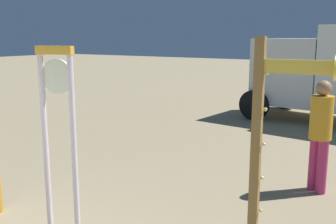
# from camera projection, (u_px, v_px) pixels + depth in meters

# --- Properties ---
(standing_clock) EXTENTS (0.49, 0.19, 2.40)m
(standing_clock) POSITION_uv_depth(u_px,v_px,m) (59.00, 123.00, 4.75)
(standing_clock) COLOR white
(standing_clock) RESTS_ON ground_plane
(arrow_sign) EXTENTS (1.00, 0.27, 2.51)m
(arrow_sign) POSITION_uv_depth(u_px,v_px,m) (287.00, 119.00, 4.01)
(arrow_sign) COLOR olive
(arrow_sign) RESTS_ON ground_plane
(person_distant) EXTENTS (0.35, 0.35, 1.83)m
(person_distant) POSITION_uv_depth(u_px,v_px,m) (320.00, 131.00, 6.27)
(person_distant) COLOR #BF3064
(person_distant) RESTS_ON ground_plane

